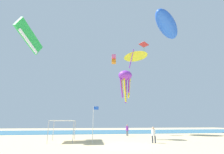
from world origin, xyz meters
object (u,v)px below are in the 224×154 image
(banner_flag, at_px, (94,121))
(person_leftmost, at_px, (153,134))
(kite_inflatable_blue, at_px, (167,25))
(kite_box_pink, at_px, (114,59))
(canopy_tent, at_px, (63,121))
(kite_parafoil_green, at_px, (29,37))
(kite_diamond_red, at_px, (144,45))
(kite_octopus_purple, at_px, (125,77))
(person_near_tent, at_px, (127,129))
(kite_delta_yellow, at_px, (135,55))

(banner_flag, bearing_deg, person_leftmost, -9.71)
(kite_inflatable_blue, xyz_separation_m, kite_box_pink, (-5.70, 12.23, -0.89))
(canopy_tent, xyz_separation_m, kite_parafoil_green, (-6.21, 3.40, 12.19))
(banner_flag, xyz_separation_m, kite_diamond_red, (14.20, 20.86, 20.21))
(kite_parafoil_green, distance_m, kite_octopus_purple, 15.51)
(banner_flag, bearing_deg, person_near_tent, 56.31)
(kite_parafoil_green, distance_m, kite_box_pink, 16.11)
(person_near_tent, height_order, kite_delta_yellow, kite_delta_yellow)
(kite_parafoil_green, height_order, kite_box_pink, kite_parafoil_green)
(person_near_tent, height_order, kite_inflatable_blue, kite_inflatable_blue)
(canopy_tent, bearing_deg, kite_inflatable_blue, -4.77)
(person_leftmost, bearing_deg, kite_octopus_purple, 146.66)
(canopy_tent, height_order, kite_box_pink, kite_box_pink)
(kite_inflatable_blue, bearing_deg, banner_flag, 135.42)
(kite_octopus_purple, xyz_separation_m, kite_diamond_red, (9.50, 16.68, 13.92))
(person_leftmost, bearing_deg, kite_parafoil_green, -162.69)
(kite_delta_yellow, distance_m, kite_box_pink, 4.79)
(kite_inflatable_blue, height_order, kite_octopus_purple, kite_inflatable_blue)
(kite_parafoil_green, distance_m, kite_diamond_red, 29.65)
(kite_inflatable_blue, bearing_deg, kite_parafoil_green, 118.74)
(kite_parafoil_green, height_order, kite_diamond_red, kite_diamond_red)
(kite_inflatable_blue, bearing_deg, canopy_tent, 126.85)
(kite_inflatable_blue, xyz_separation_m, kite_octopus_purple, (-5.50, 3.51, -7.04))
(canopy_tent, relative_size, kite_octopus_purple, 0.72)
(kite_parafoil_green, relative_size, kite_box_pink, 3.00)
(banner_flag, height_order, kite_box_pink, kite_box_pink)
(person_leftmost, relative_size, kite_delta_yellow, 0.23)
(kite_delta_yellow, xyz_separation_m, kite_diamond_red, (5.08, 8.11, 6.54))
(kite_diamond_red, bearing_deg, kite_inflatable_blue, 139.41)
(person_leftmost, height_order, kite_diamond_red, kite_diamond_red)
(canopy_tent, relative_size, kite_diamond_red, 1.12)
(person_leftmost, relative_size, kite_octopus_purple, 0.35)
(person_leftmost, height_order, kite_delta_yellow, kite_delta_yellow)
(kite_delta_yellow, xyz_separation_m, kite_box_pink, (-4.62, 0.16, -1.22))
(person_leftmost, relative_size, banner_flag, 0.43)
(banner_flag, xyz_separation_m, kite_octopus_purple, (4.69, 4.18, 6.30))
(canopy_tent, xyz_separation_m, person_near_tent, (9.48, 7.25, -1.17))
(canopy_tent, bearing_deg, kite_parafoil_green, 151.30)
(person_leftmost, distance_m, kite_inflatable_blue, 15.27)
(kite_octopus_purple, relative_size, kite_diamond_red, 1.56)
(kite_inflatable_blue, bearing_deg, kite_octopus_purple, 99.11)
(kite_inflatable_blue, bearing_deg, person_near_tent, 67.93)
(banner_flag, distance_m, kite_parafoil_green, 16.34)
(kite_box_pink, xyz_separation_m, kite_diamond_red, (9.70, 7.95, 7.76))
(person_leftmost, relative_size, kite_box_pink, 0.87)
(kite_octopus_purple, distance_m, kite_diamond_red, 23.71)
(banner_flag, bearing_deg, kite_diamond_red, 55.77)
(person_near_tent, xyz_separation_m, kite_box_pink, (-1.55, 3.84, 13.70))
(kite_octopus_purple, height_order, kite_diamond_red, kite_diamond_red)
(kite_delta_yellow, bearing_deg, kite_parafoil_green, 151.17)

